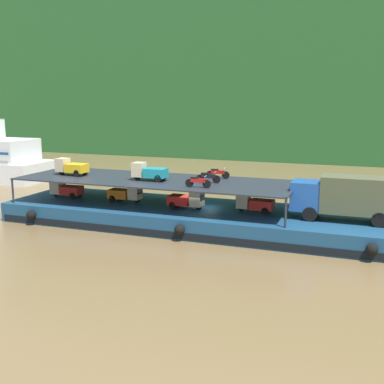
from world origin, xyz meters
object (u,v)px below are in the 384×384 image
object	(u,v)px
cargo_barge	(200,217)
motorcycle_upper_centre	(208,177)
motorcycle_upper_stbd	(217,173)
mini_truck_upper_stern	(71,167)
motorcycle_upper_port	(198,182)
mini_truck_lower_fore	(254,203)
mini_truck_lower_mid	(187,200)
mini_truck_lower_stern	(66,189)
mini_truck_upper_mid	(149,172)
mini_truck_lower_aft	(126,193)
covered_lorry	(346,197)

from	to	relation	value
cargo_barge	motorcycle_upper_centre	size ratio (longest dim) A/B	16.41
cargo_barge	motorcycle_upper_stbd	distance (m)	3.92
mini_truck_upper_stern	motorcycle_upper_port	size ratio (longest dim) A/B	1.47
motorcycle_upper_centre	mini_truck_lower_fore	bearing A→B (deg)	0.73
mini_truck_lower_mid	mini_truck_lower_stern	bearing A→B (deg)	177.53
mini_truck_lower_mid	motorcycle_upper_centre	distance (m)	2.37
mini_truck_upper_stern	mini_truck_upper_mid	size ratio (longest dim) A/B	1.01
cargo_barge	motorcycle_upper_stbd	xyz separation A→B (m)	(0.71, 2.18, 3.18)
mini_truck_lower_fore	motorcycle_upper_port	xyz separation A→B (m)	(-3.66, -2.20, 1.74)
motorcycle_upper_port	mini_truck_lower_aft	bearing A→B (deg)	162.62
cargo_barge	mini_truck_lower_aft	size ratio (longest dim) A/B	11.30
mini_truck_lower_stern	motorcycle_upper_port	xyz separation A→B (m)	(12.67, -2.05, 1.74)
motorcycle_upper_stbd	mini_truck_lower_fore	bearing A→B (deg)	-30.82
motorcycle_upper_port	motorcycle_upper_stbd	xyz separation A→B (m)	(0.12, 4.31, 0.00)
mini_truck_lower_aft	motorcycle_upper_stbd	distance (m)	7.63
mini_truck_lower_fore	motorcycle_upper_stbd	size ratio (longest dim) A/B	1.47
mini_truck_lower_aft	motorcycle_upper_stbd	size ratio (longest dim) A/B	1.46
mini_truck_lower_aft	mini_truck_lower_mid	size ratio (longest dim) A/B	0.99
mini_truck_upper_mid	motorcycle_upper_stbd	world-z (taller)	mini_truck_upper_mid
mini_truck_lower_aft	mini_truck_lower_mid	xyz separation A→B (m)	(5.53, -0.62, 0.00)
mini_truck_lower_mid	motorcycle_upper_stbd	xyz separation A→B (m)	(1.58, 2.74, 1.74)
mini_truck_lower_aft	mini_truck_lower_mid	distance (m)	5.57
mini_truck_lower_stern	mini_truck_upper_stern	xyz separation A→B (m)	(0.87, -0.36, 2.00)
mini_truck_upper_mid	motorcycle_upper_centre	bearing A→B (deg)	7.76
motorcycle_upper_port	motorcycle_upper_stbd	world-z (taller)	same
mini_truck_lower_mid	mini_truck_lower_fore	xyz separation A→B (m)	(5.12, 0.63, 0.00)
mini_truck_upper_mid	mini_truck_lower_fore	bearing A→B (deg)	4.69
cargo_barge	motorcycle_upper_port	bearing A→B (deg)	-74.57
motorcycle_upper_port	mini_truck_lower_fore	bearing A→B (deg)	31.06
mini_truck_lower_aft	mini_truck_upper_mid	distance (m)	3.20
cargo_barge	mini_truck_upper_stern	xyz separation A→B (m)	(-11.21, -0.44, 3.44)
mini_truck_lower_fore	mini_truck_upper_mid	world-z (taller)	mini_truck_upper_mid
mini_truck_lower_fore	motorcycle_upper_stbd	bearing A→B (deg)	149.18
mini_truck_lower_stern	motorcycle_upper_centre	world-z (taller)	motorcycle_upper_centre
mini_truck_lower_mid	mini_truck_lower_fore	world-z (taller)	same
mini_truck_upper_stern	mini_truck_upper_mid	bearing A→B (deg)	-1.30
covered_lorry	mini_truck_lower_aft	xyz separation A→B (m)	(-17.02, 0.27, -1.00)
mini_truck_lower_stern	mini_truck_lower_mid	bearing A→B (deg)	-2.47
covered_lorry	mini_truck_lower_mid	size ratio (longest dim) A/B	2.82
mini_truck_lower_fore	motorcycle_upper_centre	xyz separation A→B (m)	(-3.61, -0.05, 1.74)
mini_truck_lower_fore	mini_truck_upper_stern	xyz separation A→B (m)	(-15.46, -0.51, 2.00)
motorcycle_upper_centre	motorcycle_upper_stbd	size ratio (longest dim) A/B	1.00
mini_truck_lower_fore	mini_truck_upper_mid	bearing A→B (deg)	-175.31
motorcycle_upper_stbd	mini_truck_lower_mid	bearing A→B (deg)	-119.92
mini_truck_lower_fore	motorcycle_upper_stbd	world-z (taller)	motorcycle_upper_stbd
cargo_barge	mini_truck_lower_fore	distance (m)	4.49
mini_truck_lower_stern	motorcycle_upper_stbd	distance (m)	13.11
mini_truck_lower_aft	mini_truck_upper_stern	bearing A→B (deg)	-174.10
cargo_barge	mini_truck_lower_fore	size ratio (longest dim) A/B	11.22
mini_truck_upper_stern	motorcycle_upper_stbd	bearing A→B (deg)	12.40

